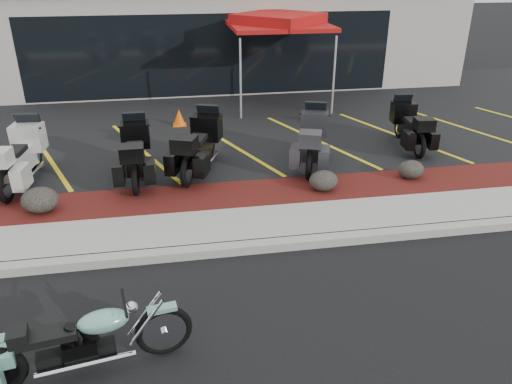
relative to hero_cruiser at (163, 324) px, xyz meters
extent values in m
plane|color=black|center=(1.71, 1.26, -0.46)|extent=(90.00, 90.00, 0.00)
cube|color=gray|center=(1.71, 2.16, -0.38)|extent=(24.00, 0.25, 0.15)
cube|color=gray|center=(1.71, 2.86, -0.38)|extent=(24.00, 1.20, 0.15)
cube|color=#38100C|center=(1.71, 4.06, -0.38)|extent=(24.00, 1.20, 0.16)
cube|color=black|center=(1.71, 9.46, -0.38)|extent=(26.00, 9.60, 0.15)
cube|color=gray|center=(1.71, 15.76, 1.54)|extent=(18.00, 8.00, 4.00)
cube|color=black|center=(1.71, 11.78, 1.04)|extent=(12.00, 0.06, 2.60)
ellipsoid|color=black|center=(-2.21, 3.91, -0.06)|extent=(0.67, 0.56, 0.47)
ellipsoid|color=black|center=(3.18, 3.92, -0.09)|extent=(0.58, 0.48, 0.41)
ellipsoid|color=black|center=(5.18, 4.20, -0.10)|extent=(0.55, 0.46, 0.39)
cone|color=#E65D07|center=(0.47, 8.75, -0.08)|extent=(0.42, 0.42, 0.45)
cylinder|color=silver|center=(2.13, 9.28, 0.82)|extent=(0.06, 0.06, 2.26)
cylinder|color=silver|center=(4.86, 9.00, 0.82)|extent=(0.06, 0.06, 2.26)
cylinder|color=silver|center=(2.41, 12.02, 0.82)|extent=(0.06, 0.06, 2.26)
cylinder|color=silver|center=(5.15, 11.73, 0.82)|extent=(0.06, 0.06, 2.26)
cube|color=#980F0D|center=(3.64, 10.51, 2.10)|extent=(3.24, 3.24, 0.12)
cube|color=#980F0D|center=(3.64, 10.51, 2.27)|extent=(3.04, 3.04, 0.34)
camera|label=1|loc=(0.29, -4.82, 3.98)|focal=35.00mm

